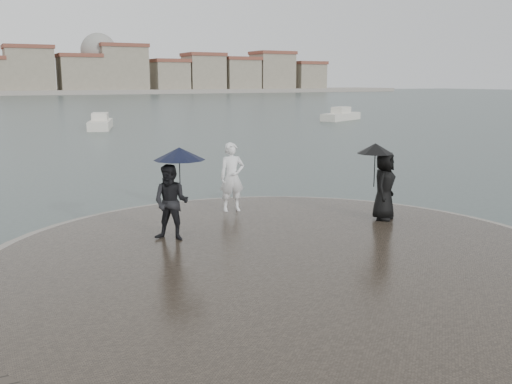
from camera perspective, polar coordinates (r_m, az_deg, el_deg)
ground at (r=9.07m, az=14.35°, el=-14.35°), size 400.00×400.00×0.00m
kerb_ring at (r=11.65m, az=2.93°, el=-7.34°), size 12.50×12.50×0.32m
quay_tip at (r=11.65m, az=2.93°, el=-7.24°), size 11.90×11.90×0.36m
statue at (r=15.33m, az=-2.42°, el=1.50°), size 0.74×0.55×1.86m
visitor_left at (r=12.65m, az=-8.24°, el=0.38°), size 1.34×1.18×2.04m
visitor_right at (r=14.68m, az=12.52°, el=1.39°), size 1.22×1.04×1.95m
boats at (r=50.59m, az=-16.02°, el=6.76°), size 39.55×35.24×1.50m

